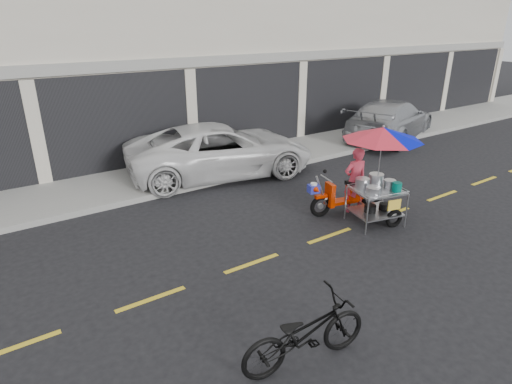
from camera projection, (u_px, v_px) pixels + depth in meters
ground at (330, 236)px, 9.14m from camera, size 90.00×90.00×0.00m
sidewalk at (208, 165)px, 13.34m from camera, size 45.00×3.00×0.15m
shophouse_block at (206, 21)px, 17.15m from camera, size 36.00×8.11×10.40m
centerline at (330, 236)px, 9.14m from camera, size 42.00×0.10×0.01m
white_pickup at (221, 150)px, 12.49m from camera, size 5.84×3.56×1.51m
silver_pickup at (390, 119)px, 16.35m from camera, size 5.62×3.81×1.51m
near_bicycle at (305, 333)px, 5.59m from camera, size 1.92×0.89×0.97m
food_vendor_rig at (371, 160)px, 9.46m from camera, size 2.22×2.12×2.24m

